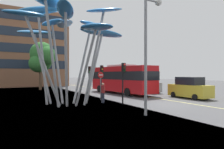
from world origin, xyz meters
TOP-DOWN VIEW (x-y plane):
  - ground at (-0.71, 0.00)m, footprint 120.00×240.00m
  - red_bus at (1.04, 9.65)m, footprint 3.59×11.04m
  - leaf_sculpture at (-7.82, 4.02)m, footprint 10.45×10.03m
  - traffic_light_kerb_near at (-3.70, 1.61)m, footprint 0.28×0.42m
  - traffic_light_kerb_far at (-3.57, 6.03)m, footprint 0.28×0.42m
  - traffic_light_island_mid at (-3.37, 9.78)m, footprint 0.28×0.42m
  - car_parked_near at (4.76, 1.91)m, footprint 2.03×4.52m
  - car_parked_mid at (4.78, 8.87)m, footprint 1.91×3.94m
  - street_lamp at (-4.53, -2.71)m, footprint 1.33×0.44m
  - tree_pavement_near at (-6.70, 21.72)m, footprint 4.27×4.63m
  - pedestrian at (-4.75, 3.36)m, footprint 0.34×0.34m
  - no_entry_sign at (-4.09, 5.15)m, footprint 0.60×0.12m
  - backdrop_building at (-12.76, 36.13)m, footprint 25.47×14.39m

SIDE VIEW (x-z plane):
  - ground at x=-0.71m, z-range -0.10..0.00m
  - pedestrian at x=-4.75m, z-range 0.01..1.78m
  - car_parked_mid at x=4.78m, z-range -0.07..2.07m
  - car_parked_near at x=4.76m, z-range -0.08..2.16m
  - no_entry_sign at x=-4.09m, z-range 0.45..3.22m
  - red_bus at x=1.04m, z-range 0.17..3.91m
  - traffic_light_kerb_far at x=-3.57m, z-range 0.78..4.23m
  - traffic_light_island_mid at x=-3.37m, z-range 0.79..4.26m
  - traffic_light_kerb_near at x=-3.70m, z-range 0.79..4.27m
  - street_lamp at x=-4.53m, z-range 1.01..8.42m
  - tree_pavement_near at x=-6.70m, z-range 1.36..9.22m
  - leaf_sculpture at x=-7.82m, z-range 2.44..10.77m
  - backdrop_building at x=-12.76m, z-range 0.00..15.30m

